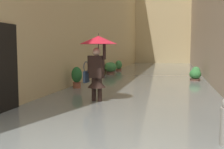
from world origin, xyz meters
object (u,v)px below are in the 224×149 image
at_px(person_wading, 98,55).
at_px(potted_plant_mid_right, 77,78).
at_px(potted_plant_near_right, 119,66).
at_px(potted_plant_near_left, 195,76).
at_px(potted_plant_mid_left, 196,73).
at_px(potted_plant_far_right, 110,68).

distance_m(person_wading, potted_plant_mid_right, 2.83).
bearing_deg(potted_plant_near_right, potted_plant_near_left, 133.36).
bearing_deg(potted_plant_near_right, person_wading, 98.43).
bearing_deg(person_wading, potted_plant_near_left, -118.00).
distance_m(potted_plant_mid_left, potted_plant_near_left, 1.28).
bearing_deg(potted_plant_mid_left, potted_plant_mid_right, 45.39).
relative_size(potted_plant_near_right, potted_plant_near_left, 1.20).
relative_size(potted_plant_mid_left, potted_plant_near_right, 0.88).
bearing_deg(potted_plant_near_right, potted_plant_mid_left, 142.94).
bearing_deg(person_wading, potted_plant_mid_left, -114.24).
bearing_deg(potted_plant_far_right, potted_plant_near_right, -89.03).
height_order(potted_plant_near_left, potted_plant_mid_right, potted_plant_mid_right).
distance_m(potted_plant_mid_left, potted_plant_near_right, 5.78).
xyz_separation_m(potted_plant_mid_left, potted_plant_near_right, (4.61, -3.48, 0.04)).
bearing_deg(potted_plant_far_right, potted_plant_mid_right, 90.44).
height_order(person_wading, potted_plant_near_right, person_wading).
relative_size(person_wading, potted_plant_mid_right, 2.14).
distance_m(potted_plant_near_right, potted_plant_near_left, 6.54).
xyz_separation_m(potted_plant_far_right, potted_plant_mid_right, (-0.04, 5.53, 0.05)).
relative_size(potted_plant_mid_left, potted_plant_mid_right, 0.76).
bearing_deg(potted_plant_near_left, potted_plant_far_right, -26.55).
relative_size(person_wading, potted_plant_far_right, 2.42).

